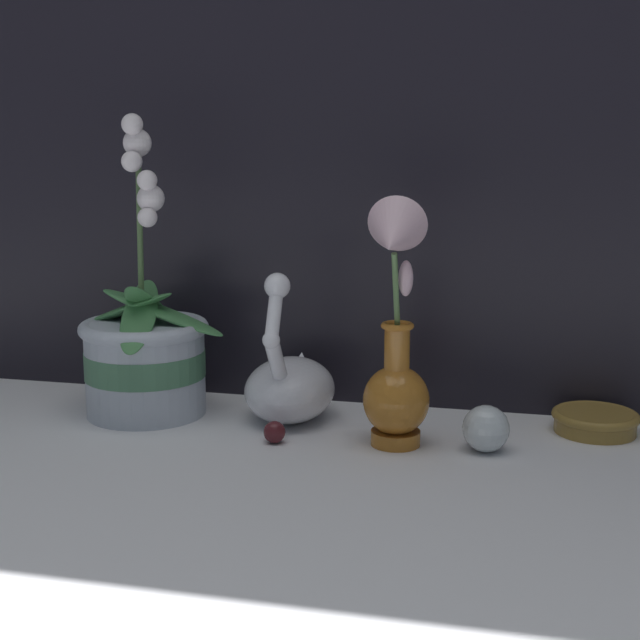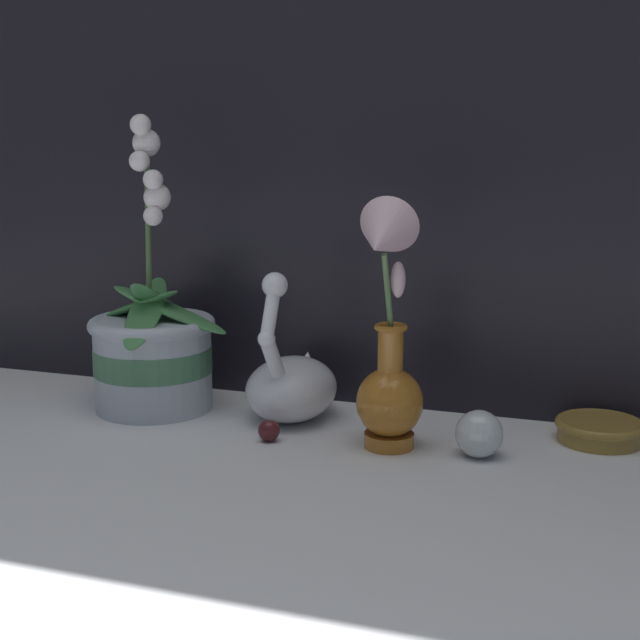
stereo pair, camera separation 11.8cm
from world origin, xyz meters
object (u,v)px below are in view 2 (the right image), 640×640
orchid_potted_plant (153,348)px  blue_vase (387,349)px  amber_dish (600,429)px  glass_sphere (479,434)px  swan_figurine (292,383)px

orchid_potted_plant → blue_vase: orchid_potted_plant is taller
blue_vase → amber_dish: (0.25, 0.12, -0.11)m
glass_sphere → amber_dish: size_ratio=0.52×
blue_vase → amber_dish: 0.30m
orchid_potted_plant → glass_sphere: size_ratio=7.08×
orchid_potted_plant → glass_sphere: orchid_potted_plant is taller
swan_figurine → glass_sphere: 0.28m
blue_vase → amber_dish: blue_vase is taller
amber_dish → blue_vase: bearing=-153.5°
blue_vase → glass_sphere: bearing=8.2°
orchid_potted_plant → swan_figurine: bearing=4.8°
swan_figurine → amber_dish: size_ratio=1.88×
orchid_potted_plant → amber_dish: bearing=5.4°
orchid_potted_plant → glass_sphere: bearing=-6.1°
orchid_potted_plant → amber_dish: orchid_potted_plant is taller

